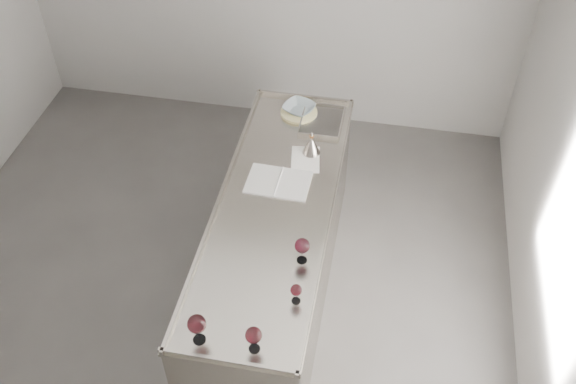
% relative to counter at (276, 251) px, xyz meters
% --- Properties ---
extents(room_shell, '(4.54, 5.04, 2.84)m').
position_rel_counter_xyz_m(room_shell, '(-0.50, -0.30, 0.93)').
color(room_shell, '#4C4947').
rests_on(room_shell, ground).
extents(counter, '(0.77, 2.42, 0.97)m').
position_rel_counter_xyz_m(counter, '(0.00, 0.00, 0.00)').
color(counter, gray).
rests_on(counter, ground).
extents(wine_glass_left, '(0.10, 0.10, 0.20)m').
position_rel_counter_xyz_m(wine_glass_left, '(-0.19, -1.08, 0.61)').
color(wine_glass_left, white).
rests_on(wine_glass_left, counter).
extents(wine_glass_middle, '(0.09, 0.09, 0.18)m').
position_rel_counter_xyz_m(wine_glass_middle, '(0.11, -1.08, 0.59)').
color(wine_glass_middle, white).
rests_on(wine_glass_middle, counter).
extents(wine_glass_right, '(0.09, 0.09, 0.18)m').
position_rel_counter_xyz_m(wine_glass_right, '(0.26, -0.43, 0.59)').
color(wine_glass_right, white).
rests_on(wine_glass_right, counter).
extents(wine_glass_small, '(0.07, 0.07, 0.14)m').
position_rel_counter_xyz_m(wine_glass_small, '(0.27, -0.73, 0.56)').
color(wine_glass_small, white).
rests_on(wine_glass_small, counter).
extents(notebook, '(0.43, 0.31, 0.02)m').
position_rel_counter_xyz_m(notebook, '(-0.02, 0.21, 0.47)').
color(notebook, white).
rests_on(notebook, counter).
extents(loose_paper_top, '(0.24, 0.31, 0.00)m').
position_rel_counter_xyz_m(loose_paper_top, '(0.13, 0.48, 0.47)').
color(loose_paper_top, white).
rests_on(loose_paper_top, counter).
extents(trivet, '(0.30, 0.30, 0.02)m').
position_rel_counter_xyz_m(trivet, '(-0.01, 0.99, 0.48)').
color(trivet, beige).
rests_on(trivet, counter).
extents(ceramic_bowl, '(0.30, 0.30, 0.06)m').
position_rel_counter_xyz_m(ceramic_bowl, '(-0.01, 0.99, 0.52)').
color(ceramic_bowl, '#94A5AC').
rests_on(ceramic_bowl, trivet).
extents(wine_funnel, '(0.13, 0.13, 0.19)m').
position_rel_counter_xyz_m(wine_funnel, '(0.15, 0.56, 0.53)').
color(wine_funnel, '#A1978F').
rests_on(wine_funnel, counter).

